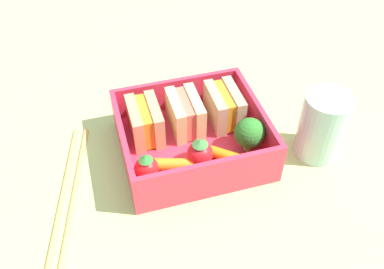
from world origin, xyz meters
TOP-DOWN VIEW (x-y plane):
  - ground_plane at (0.00, 0.00)cm, footprint 120.00×120.00cm
  - bento_tray at (0.00, 0.00)cm, footprint 16.72×14.95cm
  - bento_rim at (0.00, 0.00)cm, footprint 16.72×14.95cm
  - sandwich_left at (-4.97, 2.96)cm, footprint 3.61×5.92cm
  - sandwich_center_left at (0.00, 2.96)cm, footprint 3.61×5.92cm
  - sandwich_center at (4.97, 2.96)cm, footprint 3.61×5.92cm
  - strawberry_far_left at (-6.21, -3.51)cm, footprint 2.69×2.69cm
  - carrot_stick_left at (-3.18, -3.24)cm, footprint 4.92×2.74cm
  - strawberry_left at (0.18, -3.23)cm, footprint 3.00×3.00cm
  - carrot_stick_far_left at (3.16, -3.72)cm, footprint 4.08×3.71cm
  - broccoli_floret at (6.12, -2.64)cm, footprint 3.57×3.57cm
  - chopstick_pair at (-15.00, -2.57)cm, footprint 6.58×19.92cm
  - drinking_glass at (14.37, -4.30)cm, footprint 5.37×5.37cm

SIDE VIEW (x-z plane):
  - ground_plane at x=0.00cm, z-range -2.00..0.00cm
  - chopstick_pair at x=-15.00cm, z-range 0.00..0.70cm
  - bento_tray at x=0.00cm, z-range 0.00..1.20cm
  - carrot_stick_far_left at x=3.16cm, z-range 1.20..2.53cm
  - carrot_stick_left at x=-3.18cm, z-range 1.20..2.64cm
  - strawberry_far_left at x=-6.21cm, z-range 1.02..4.31cm
  - strawberry_left at x=0.18cm, z-range 1.02..4.62cm
  - bento_rim at x=0.00cm, z-range 1.20..5.52cm
  - sandwich_left at x=-4.97cm, z-range 1.20..5.67cm
  - sandwich_center_left at x=0.00cm, z-range 1.20..5.67cm
  - sandwich_center at x=4.97cm, z-range 1.20..5.67cm
  - broccoli_floret at x=6.12cm, z-range 1.53..5.89cm
  - drinking_glass at x=14.37cm, z-range 0.00..8.40cm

